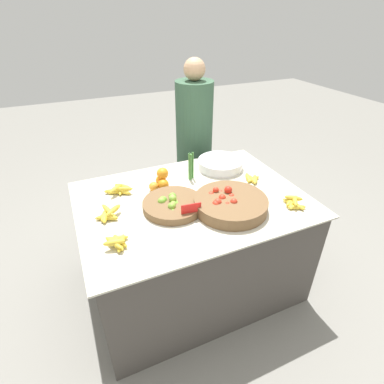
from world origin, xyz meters
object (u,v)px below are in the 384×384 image
Objects in this scene: vendor_person at (194,150)px; metal_bowl at (220,164)px; lime_bowl at (173,204)px; tomato_basket at (230,203)px; price_sign at (191,212)px.

metal_bowl is at bearing -93.02° from vendor_person.
lime_bowl is at bearing -121.08° from vendor_person.
price_sign is (-0.26, -0.00, 0.01)m from tomato_basket.
lime_bowl is 0.25× the size of vendor_person.
price_sign is (0.06, -0.15, 0.03)m from lime_bowl.
metal_bowl is 0.58m from vendor_person.
metal_bowl is (0.21, 0.52, -0.00)m from tomato_basket.
lime_bowl is at bearing 117.68° from price_sign.
price_sign is 0.08× the size of vendor_person.
lime_bowl is 0.17m from price_sign.
tomato_basket is at bearing 7.13° from price_sign.
vendor_person is (0.03, 0.57, -0.12)m from metal_bowl.
price_sign reaches higher than lime_bowl.
metal_bowl is at bearing 54.41° from price_sign.
price_sign is at bearing -179.69° from tomato_basket.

